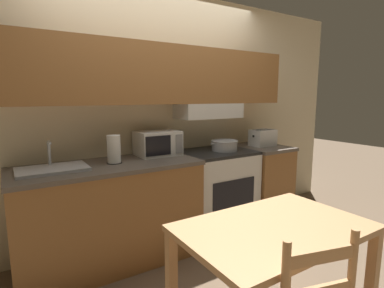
{
  "coord_description": "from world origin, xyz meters",
  "views": [
    {
      "loc": [
        -1.38,
        -2.85,
        1.48
      ],
      "look_at": [
        0.05,
        -0.58,
        1.05
      ],
      "focal_mm": 28.0,
      "sensor_mm": 36.0,
      "label": 1
    }
  ],
  "objects_px": {
    "cooking_pot": "(224,145)",
    "dining_table": "(274,244)",
    "microwave": "(158,143)",
    "toaster": "(263,138)",
    "paper_towel_roll": "(114,149)",
    "sink_basin": "(52,169)",
    "stove_range": "(216,191)"
  },
  "relations": [
    {
      "from": "cooking_pot",
      "to": "dining_table",
      "type": "relative_size",
      "value": 0.34
    },
    {
      "from": "microwave",
      "to": "toaster",
      "type": "xyz_separation_m",
      "value": [
        1.3,
        -0.14,
        -0.02
      ]
    },
    {
      "from": "microwave",
      "to": "toaster",
      "type": "relative_size",
      "value": 1.39
    },
    {
      "from": "cooking_pot",
      "to": "paper_towel_roll",
      "type": "height_order",
      "value": "paper_towel_roll"
    },
    {
      "from": "microwave",
      "to": "paper_towel_roll",
      "type": "xyz_separation_m",
      "value": [
        -0.48,
        -0.13,
        0.0
      ]
    },
    {
      "from": "sink_basin",
      "to": "paper_towel_roll",
      "type": "xyz_separation_m",
      "value": [
        0.5,
        0.01,
        0.11
      ]
    },
    {
      "from": "sink_basin",
      "to": "dining_table",
      "type": "bearing_deg",
      "value": -55.57
    },
    {
      "from": "dining_table",
      "to": "cooking_pot",
      "type": "bearing_deg",
      "value": 62.28
    },
    {
      "from": "microwave",
      "to": "sink_basin",
      "type": "xyz_separation_m",
      "value": [
        -0.98,
        -0.14,
        -0.1
      ]
    },
    {
      "from": "paper_towel_roll",
      "to": "microwave",
      "type": "bearing_deg",
      "value": 15.4
    },
    {
      "from": "toaster",
      "to": "paper_towel_roll",
      "type": "xyz_separation_m",
      "value": [
        -1.79,
        0.01,
        0.03
      ]
    },
    {
      "from": "sink_basin",
      "to": "paper_towel_roll",
      "type": "height_order",
      "value": "paper_towel_roll"
    },
    {
      "from": "stove_range",
      "to": "dining_table",
      "type": "bearing_deg",
      "value": -114.39
    },
    {
      "from": "stove_range",
      "to": "cooking_pot",
      "type": "xyz_separation_m",
      "value": [
        0.09,
        -0.03,
        0.51
      ]
    },
    {
      "from": "cooking_pot",
      "to": "toaster",
      "type": "xyz_separation_m",
      "value": [
        0.58,
        0.01,
        0.04
      ]
    },
    {
      "from": "cooking_pot",
      "to": "toaster",
      "type": "height_order",
      "value": "toaster"
    },
    {
      "from": "cooking_pot",
      "to": "sink_basin",
      "type": "distance_m",
      "value": 1.7
    },
    {
      "from": "cooking_pot",
      "to": "paper_towel_roll",
      "type": "xyz_separation_m",
      "value": [
        -1.2,
        0.02,
        0.06
      ]
    },
    {
      "from": "microwave",
      "to": "sink_basin",
      "type": "relative_size",
      "value": 0.79
    },
    {
      "from": "paper_towel_roll",
      "to": "dining_table",
      "type": "distance_m",
      "value": 1.54
    },
    {
      "from": "stove_range",
      "to": "dining_table",
      "type": "relative_size",
      "value": 0.83
    },
    {
      "from": "stove_range",
      "to": "dining_table",
      "type": "distance_m",
      "value": 1.58
    },
    {
      "from": "stove_range",
      "to": "sink_basin",
      "type": "height_order",
      "value": "sink_basin"
    },
    {
      "from": "cooking_pot",
      "to": "dining_table",
      "type": "height_order",
      "value": "cooking_pot"
    },
    {
      "from": "toaster",
      "to": "dining_table",
      "type": "height_order",
      "value": "toaster"
    },
    {
      "from": "toaster",
      "to": "sink_basin",
      "type": "bearing_deg",
      "value": 179.96
    },
    {
      "from": "sink_basin",
      "to": "stove_range",
      "type": "bearing_deg",
      "value": 0.57
    },
    {
      "from": "microwave",
      "to": "toaster",
      "type": "bearing_deg",
      "value": -6.24
    },
    {
      "from": "toaster",
      "to": "cooking_pot",
      "type": "bearing_deg",
      "value": -178.69
    },
    {
      "from": "sink_basin",
      "to": "dining_table",
      "type": "xyz_separation_m",
      "value": [
        0.97,
        -1.41,
        -0.28
      ]
    },
    {
      "from": "stove_range",
      "to": "dining_table",
      "type": "height_order",
      "value": "stove_range"
    },
    {
      "from": "stove_range",
      "to": "cooking_pot",
      "type": "distance_m",
      "value": 0.52
    }
  ]
}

